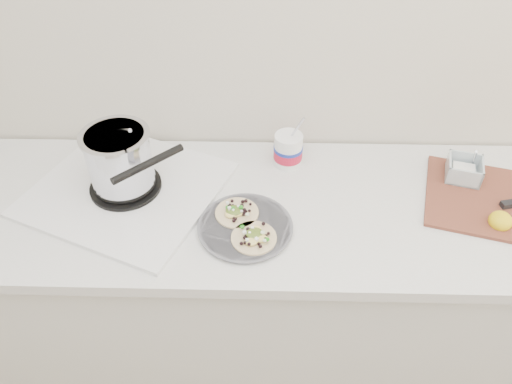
{
  "coord_description": "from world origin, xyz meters",
  "views": [
    {
      "loc": [
        -0.05,
        0.28,
        2.0
      ],
      "look_at": [
        -0.07,
        1.41,
        0.96
      ],
      "focal_mm": 35.0,
      "sensor_mm": 36.0,
      "label": 1
    }
  ],
  "objects_px": {
    "taco_plate": "(245,225)",
    "stove": "(122,170)",
    "cutboard": "(505,198)",
    "tub": "(289,148)"
  },
  "relations": [
    {
      "from": "stove",
      "to": "cutboard",
      "type": "xyz_separation_m",
      "value": [
        1.21,
        -0.02,
        -0.07
      ]
    },
    {
      "from": "cutboard",
      "to": "tub",
      "type": "bearing_deg",
      "value": -179.21
    },
    {
      "from": "taco_plate",
      "to": "tub",
      "type": "xyz_separation_m",
      "value": [
        0.14,
        0.32,
        0.05
      ]
    },
    {
      "from": "taco_plate",
      "to": "tub",
      "type": "distance_m",
      "value": 0.35
    },
    {
      "from": "tub",
      "to": "cutboard",
      "type": "distance_m",
      "value": 0.71
    },
    {
      "from": "stove",
      "to": "cutboard",
      "type": "height_order",
      "value": "stove"
    },
    {
      "from": "stove",
      "to": "taco_plate",
      "type": "distance_m",
      "value": 0.43
    },
    {
      "from": "tub",
      "to": "cutboard",
      "type": "height_order",
      "value": "tub"
    },
    {
      "from": "stove",
      "to": "cutboard",
      "type": "relative_size",
      "value": 1.26
    },
    {
      "from": "taco_plate",
      "to": "stove",
      "type": "bearing_deg",
      "value": 157.68
    }
  ]
}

